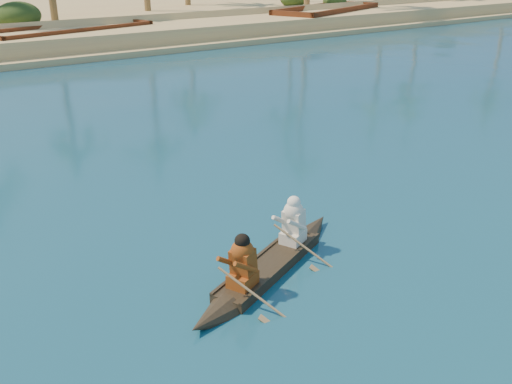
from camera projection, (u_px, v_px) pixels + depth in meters
ground at (435, 158)px, 17.15m from camera, size 160.00×160.00×0.00m
sandy_embankment at (16, 15)px, 52.06m from camera, size 150.00×51.00×1.50m
shrub_cluster at (72, 23)px, 40.28m from camera, size 100.00×6.00×2.40m
canoe at (270, 258)px, 10.98m from camera, size 4.87×2.60×1.38m
barge_mid at (70, 40)px, 36.18m from camera, size 11.26×6.10×1.79m
barge_right at (327, 18)px, 47.98m from camera, size 12.53×7.78×1.98m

